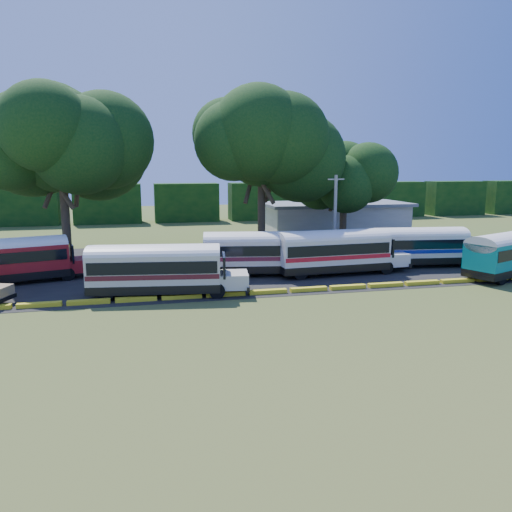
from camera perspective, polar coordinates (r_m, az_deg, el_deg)
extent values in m
plane|color=#36531B|center=(33.84, -0.69, -4.91)|extent=(160.00, 160.00, 0.00)
cube|color=black|center=(45.49, -2.64, -0.92)|extent=(64.00, 24.00, 0.02)
cube|color=yellow|center=(34.71, -23.51, -5.15)|extent=(2.70, 0.45, 0.30)
cube|color=yellow|center=(34.26, -18.57, -5.01)|extent=(2.70, 0.45, 0.30)
cube|color=yellow|center=(34.07, -13.53, -4.84)|extent=(2.70, 0.45, 0.30)
cube|color=yellow|center=(34.15, -8.48, -4.62)|extent=(2.70, 0.45, 0.30)
cube|color=yellow|center=(34.48, -3.49, -4.38)|extent=(2.70, 0.45, 0.30)
cube|color=yellow|center=(35.07, 1.37, -4.10)|extent=(2.70, 0.45, 0.30)
cube|color=yellow|center=(35.91, 6.02, -3.82)|extent=(2.70, 0.45, 0.30)
cube|color=yellow|center=(36.96, 10.44, -3.52)|extent=(2.70, 0.45, 0.30)
cube|color=yellow|center=(38.23, 14.58, -3.22)|extent=(2.70, 0.45, 0.30)
cube|color=yellow|center=(39.68, 18.44, -2.93)|extent=(2.70, 0.45, 0.30)
cube|color=yellow|center=(41.30, 22.01, -2.65)|extent=(2.70, 0.45, 0.30)
cube|color=yellow|center=(43.07, 25.29, -2.38)|extent=(2.70, 0.45, 0.30)
cube|color=beige|center=(67.09, 9.01, 4.18)|extent=(18.00, 8.00, 3.60)
cube|color=slate|center=(66.91, 9.06, 5.88)|extent=(19.00, 9.00, 0.40)
cube|color=black|center=(81.95, -24.99, 5.29)|extent=(10.00, 4.00, 6.00)
cube|color=black|center=(80.30, -16.56, 5.75)|extent=(10.00, 4.00, 6.00)
cube|color=black|center=(80.42, -7.95, 6.09)|extent=(10.00, 4.00, 6.00)
cube|color=black|center=(82.32, 0.45, 6.28)|extent=(10.00, 4.00, 6.00)
cube|color=black|center=(85.86, 8.31, 6.35)|extent=(10.00, 4.00, 6.00)
cube|color=black|center=(90.87, 15.43, 6.30)|extent=(10.00, 4.00, 6.00)
cube|color=black|center=(97.11, 21.73, 6.18)|extent=(10.00, 4.00, 6.00)
cube|color=black|center=(104.35, 27.20, 6.02)|extent=(10.00, 4.00, 6.00)
cube|color=black|center=(35.75, -26.72, -4.41)|extent=(0.91, 2.08, 0.26)
cylinder|color=black|center=(41.55, -20.74, -1.95)|extent=(1.09, 0.57, 1.05)
cylinder|color=black|center=(43.74, -21.17, -1.39)|extent=(1.09, 0.57, 1.05)
cube|color=black|center=(42.29, -26.49, -1.95)|extent=(9.03, 4.90, 0.58)
cube|color=maroon|center=(42.07, -26.62, -0.29)|extent=(9.03, 4.90, 1.93)
cube|color=black|center=(42.03, -26.65, 0.02)|extent=(8.72, 4.87, 0.81)
ellipsoid|color=silver|center=(41.92, -26.73, 1.01)|extent=(9.03, 4.90, 1.19)
cube|color=maroon|center=(42.71, -19.46, -0.90)|extent=(2.46, 2.75, 1.00)
cube|color=black|center=(42.44, -20.43, 0.38)|extent=(0.82, 2.37, 1.45)
cube|color=black|center=(42.94, -18.25, -1.34)|extent=(0.89, 2.53, 0.32)
cylinder|color=black|center=(33.81, -4.47, -4.01)|extent=(1.11, 0.45, 1.08)
cylinder|color=black|center=(36.05, -4.52, -3.09)|extent=(1.11, 0.45, 1.08)
cylinder|color=black|center=(34.54, -16.80, -4.12)|extent=(1.11, 0.45, 1.08)
cylinder|color=black|center=(36.74, -16.08, -3.22)|extent=(1.11, 0.45, 1.08)
cube|color=black|center=(35.11, -11.41, -3.37)|extent=(9.15, 3.87, 0.60)
cube|color=beige|center=(34.83, -11.49, -1.32)|extent=(9.15, 3.87, 1.98)
cube|color=black|center=(34.79, -11.50, -0.93)|extent=(8.81, 3.89, 0.83)
cube|color=#50141A|center=(34.91, -11.46, -1.95)|extent=(9.07, 3.90, 0.32)
ellipsoid|color=silver|center=(34.65, -11.55, 0.29)|extent=(9.15, 3.87, 1.22)
cube|color=beige|center=(34.85, -2.55, -2.72)|extent=(2.25, 2.62, 1.03)
cube|color=black|center=(34.60, -3.69, -1.04)|extent=(0.50, 2.49, 1.48)
cube|color=black|center=(35.00, -1.03, -3.38)|extent=(0.55, 2.65, 0.32)
cube|color=black|center=(35.89, -18.39, -3.57)|extent=(0.55, 2.65, 0.32)
cylinder|color=black|center=(40.23, 6.45, -1.70)|extent=(1.12, 0.47, 1.08)
cylinder|color=black|center=(42.47, 5.90, -1.05)|extent=(1.12, 0.47, 1.08)
cylinder|color=black|center=(39.62, -4.11, -1.85)|extent=(1.12, 0.47, 1.08)
cylinder|color=black|center=(41.88, -4.09, -1.18)|extent=(1.12, 0.47, 1.08)
cube|color=black|center=(40.81, 0.32, -1.23)|extent=(9.20, 4.09, 0.60)
cube|color=silver|center=(40.57, 0.32, 0.55)|extent=(9.20, 4.09, 1.98)
cube|color=black|center=(40.53, 0.32, 0.88)|extent=(8.86, 4.09, 0.83)
cube|color=maroon|center=(40.64, 0.32, 0.00)|extent=(9.12, 4.11, 0.33)
ellipsoid|color=silver|center=(40.41, 0.32, 1.93)|extent=(9.20, 4.09, 1.22)
cube|color=silver|center=(41.47, 7.81, -0.68)|extent=(2.30, 2.66, 1.03)
cube|color=black|center=(41.15, 6.91, 0.75)|extent=(0.56, 2.49, 1.49)
cube|color=black|center=(41.75, 9.03, -1.24)|extent=(0.61, 2.65, 0.33)
cube|color=black|center=(40.77, -5.85, -1.45)|extent=(0.61, 2.65, 0.33)
cylinder|color=black|center=(42.49, 14.68, -1.31)|extent=(1.13, 0.37, 1.12)
cylinder|color=black|center=(44.51, 13.13, -0.71)|extent=(1.13, 0.37, 1.12)
cylinder|color=black|center=(39.21, 5.10, -1.97)|extent=(1.13, 0.37, 1.12)
cylinder|color=black|center=(41.39, 3.91, -1.29)|extent=(1.13, 0.37, 1.12)
cube|color=black|center=(41.49, 8.68, -1.13)|extent=(9.29, 3.30, 0.61)
cube|color=silver|center=(41.25, 8.73, 0.67)|extent=(9.29, 3.30, 2.04)
cube|color=black|center=(41.21, 8.74, 1.01)|extent=(8.92, 3.34, 0.86)
cube|color=red|center=(41.32, 8.71, 0.11)|extent=(9.20, 3.34, 0.33)
ellipsoid|color=silver|center=(41.09, 8.77, 2.07)|extent=(9.29, 3.30, 1.25)
cube|color=silver|center=(44.02, 15.30, -0.27)|extent=(2.14, 2.56, 1.06)
cube|color=black|center=(43.48, 14.58, 1.09)|extent=(0.31, 2.57, 1.53)
cube|color=black|center=(44.60, 16.31, -0.77)|extent=(0.35, 2.74, 0.33)
cube|color=black|center=(39.86, 2.76, -1.66)|extent=(0.35, 2.74, 0.33)
cylinder|color=black|center=(47.42, 22.83, -0.63)|extent=(1.08, 0.41, 1.05)
cylinder|color=black|center=(49.36, 21.58, -0.14)|extent=(1.08, 0.41, 1.05)
cylinder|color=black|center=(44.41, 14.73, -0.85)|extent=(1.08, 0.41, 1.05)
cylinder|color=black|center=(46.47, 13.75, -0.32)|extent=(1.08, 0.41, 1.05)
cube|color=black|center=(46.56, 17.76, -0.30)|extent=(8.86, 3.60, 0.58)
cube|color=silver|center=(46.35, 17.84, 1.21)|extent=(8.86, 3.60, 1.92)
cube|color=black|center=(46.32, 17.86, 1.49)|extent=(8.53, 3.62, 0.81)
cube|color=navy|center=(46.41, 17.82, 0.74)|extent=(8.78, 3.63, 0.32)
ellipsoid|color=silver|center=(46.22, 17.91, 2.39)|extent=(8.86, 3.60, 1.18)
cube|color=silver|center=(48.87, 23.42, 0.20)|extent=(2.14, 2.51, 1.00)
cube|color=black|center=(48.39, 22.82, 1.38)|extent=(0.43, 2.42, 1.44)
cube|color=black|center=(49.39, 24.29, -0.26)|extent=(0.48, 2.58, 0.32)
cube|color=black|center=(45.02, 12.79, -0.55)|extent=(0.48, 2.58, 0.32)
cylinder|color=black|center=(41.85, 26.25, -2.25)|extent=(1.13, 0.71, 1.10)
cylinder|color=black|center=(42.96, 23.51, -1.73)|extent=(1.13, 0.71, 1.10)
cube|color=black|center=(45.12, 26.88, -1.23)|extent=(9.34, 6.00, 0.60)
cube|color=#068380|center=(44.90, 27.02, 0.39)|extent=(9.34, 6.00, 2.00)
cube|color=black|center=(44.86, 27.04, 0.69)|extent=(9.03, 5.92, 0.84)
ellipsoid|color=silver|center=(44.75, 27.12, 1.65)|extent=(9.34, 6.00, 1.23)
cube|color=black|center=(41.31, 24.00, -2.15)|extent=(1.22, 2.55, 0.33)
cylinder|color=#392D1C|center=(49.84, -20.91, 3.82)|extent=(0.80, 0.80, 7.61)
cylinder|color=#392D1C|center=(49.89, -19.69, 7.66)|extent=(1.36, 2.74, 4.34)
cylinder|color=#392D1C|center=(50.59, -22.15, 7.53)|extent=(2.11, 2.40, 4.34)
cylinder|color=#392D1C|center=(48.38, -21.64, 7.47)|extent=(2.79, 0.91, 4.34)
ellipsoid|color=black|center=(49.62, -21.47, 12.20)|extent=(12.89, 12.89, 9.45)
cylinder|color=#392D1C|center=(52.71, 0.63, 4.81)|extent=(0.80, 0.80, 7.58)
cylinder|color=#392D1C|center=(53.22, 1.82, 8.36)|extent=(1.35, 2.73, 4.32)
cylinder|color=#392D1C|center=(53.09, -0.63, 8.36)|extent=(2.10, 2.39, 4.32)
cylinder|color=#392D1C|center=(51.20, 0.73, 8.29)|extent=(2.78, 0.91, 4.32)
ellipsoid|color=black|center=(52.50, 0.65, 12.73)|extent=(12.06, 12.06, 8.84)
cylinder|color=#392D1C|center=(58.72, 9.93, 4.27)|extent=(0.80, 0.80, 5.63)
cylinder|color=#392D1C|center=(59.40, 10.93, 6.65)|extent=(1.15, 2.16, 3.27)
cylinder|color=#392D1C|center=(58.91, 8.79, 6.68)|extent=(1.71, 1.92, 3.27)
cylinder|color=#392D1C|center=(57.25, 10.29, 6.53)|extent=(2.18, 0.80, 3.27)
ellipsoid|color=black|center=(58.40, 10.10, 9.67)|extent=(8.81, 8.81, 6.46)
cylinder|color=gray|center=(47.71, 9.01, 4.34)|extent=(0.30, 0.30, 7.99)
cube|color=gray|center=(47.47, 9.13, 8.66)|extent=(1.60, 0.12, 0.12)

